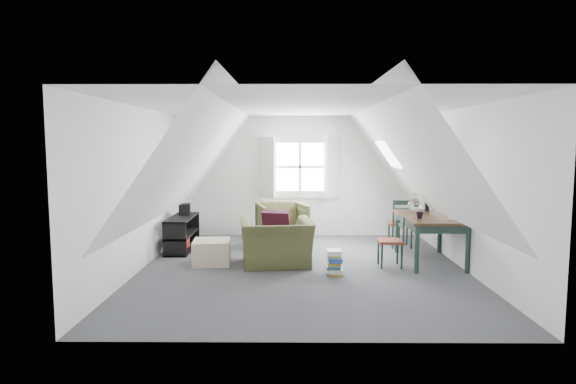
{
  "coord_description": "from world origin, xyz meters",
  "views": [
    {
      "loc": [
        -0.17,
        -7.3,
        1.96
      ],
      "look_at": [
        -0.23,
        0.6,
        1.14
      ],
      "focal_mm": 30.0,
      "sensor_mm": 36.0,
      "label": 1
    }
  ],
  "objects_px": {
    "dining_table": "(430,222)",
    "magazine_stack": "(334,262)",
    "dining_chair_far": "(401,222)",
    "media_shelf": "(182,235)",
    "dining_chair_near": "(392,240)",
    "armchair_far": "(282,245)",
    "armchair_near": "(276,265)",
    "ottoman": "(212,252)"
  },
  "relations": [
    {
      "from": "armchair_far",
      "to": "magazine_stack",
      "type": "relative_size",
      "value": 2.45
    },
    {
      "from": "dining_chair_near",
      "to": "magazine_stack",
      "type": "relative_size",
      "value": 2.21
    },
    {
      "from": "media_shelf",
      "to": "magazine_stack",
      "type": "bearing_deg",
      "value": -31.32
    },
    {
      "from": "dining_table",
      "to": "armchair_far",
      "type": "bearing_deg",
      "value": 151.42
    },
    {
      "from": "armchair_near",
      "to": "dining_table",
      "type": "height_order",
      "value": "dining_table"
    },
    {
      "from": "media_shelf",
      "to": "dining_chair_near",
      "type": "bearing_deg",
      "value": -17.63
    },
    {
      "from": "dining_table",
      "to": "media_shelf",
      "type": "bearing_deg",
      "value": 168.23
    },
    {
      "from": "armchair_near",
      "to": "ottoman",
      "type": "distance_m",
      "value": 1.07
    },
    {
      "from": "armchair_near",
      "to": "media_shelf",
      "type": "distance_m",
      "value": 2.06
    },
    {
      "from": "dining_chair_near",
      "to": "magazine_stack",
      "type": "height_order",
      "value": "dining_chair_near"
    },
    {
      "from": "armchair_far",
      "to": "media_shelf",
      "type": "height_order",
      "value": "media_shelf"
    },
    {
      "from": "armchair_near",
      "to": "dining_chair_near",
      "type": "xyz_separation_m",
      "value": [
        1.83,
        -0.08,
        0.42
      ]
    },
    {
      "from": "ottoman",
      "to": "dining_chair_far",
      "type": "xyz_separation_m",
      "value": [
        3.33,
        1.26,
        0.28
      ]
    },
    {
      "from": "ottoman",
      "to": "dining_chair_far",
      "type": "bearing_deg",
      "value": 20.74
    },
    {
      "from": "dining_chair_far",
      "to": "magazine_stack",
      "type": "relative_size",
      "value": 2.48
    },
    {
      "from": "dining_chair_far",
      "to": "media_shelf",
      "type": "height_order",
      "value": "dining_chair_far"
    },
    {
      "from": "armchair_near",
      "to": "armchair_far",
      "type": "distance_m",
      "value": 1.51
    },
    {
      "from": "dining_table",
      "to": "media_shelf",
      "type": "relative_size",
      "value": 1.28
    },
    {
      "from": "dining_table",
      "to": "dining_chair_far",
      "type": "xyz_separation_m",
      "value": [
        -0.22,
        1.11,
        -0.19
      ]
    },
    {
      "from": "dining_table",
      "to": "ottoman",
      "type": "bearing_deg",
      "value": -178.46
    },
    {
      "from": "armchair_near",
      "to": "ottoman",
      "type": "relative_size",
      "value": 1.92
    },
    {
      "from": "ottoman",
      "to": "magazine_stack",
      "type": "distance_m",
      "value": 2.03
    },
    {
      "from": "media_shelf",
      "to": "magazine_stack",
      "type": "relative_size",
      "value": 3.27
    },
    {
      "from": "dining_table",
      "to": "magazine_stack",
      "type": "height_order",
      "value": "dining_table"
    },
    {
      "from": "armchair_near",
      "to": "dining_chair_far",
      "type": "relative_size",
      "value": 1.23
    },
    {
      "from": "armchair_far",
      "to": "dining_table",
      "type": "xyz_separation_m",
      "value": [
        2.45,
        -1.28,
        0.67
      ]
    },
    {
      "from": "armchair_far",
      "to": "dining_chair_far",
      "type": "bearing_deg",
      "value": -19.57
    },
    {
      "from": "dining_chair_far",
      "to": "media_shelf",
      "type": "xyz_separation_m",
      "value": [
        -4.04,
        -0.29,
        -0.2
      ]
    },
    {
      "from": "armchair_far",
      "to": "media_shelf",
      "type": "relative_size",
      "value": 0.75
    },
    {
      "from": "armchair_far",
      "to": "media_shelf",
      "type": "xyz_separation_m",
      "value": [
        -1.81,
        -0.47,
        0.28
      ]
    },
    {
      "from": "dining_chair_far",
      "to": "dining_chair_near",
      "type": "xyz_separation_m",
      "value": [
        -0.45,
        -1.41,
        -0.05
      ]
    },
    {
      "from": "ottoman",
      "to": "dining_table",
      "type": "bearing_deg",
      "value": 2.46
    },
    {
      "from": "dining_chair_near",
      "to": "ottoman",
      "type": "bearing_deg",
      "value": -74.99
    },
    {
      "from": "ottoman",
      "to": "dining_chair_near",
      "type": "distance_m",
      "value": 2.89
    },
    {
      "from": "magazine_stack",
      "to": "dining_table",
      "type": "bearing_deg",
      "value": 25.39
    },
    {
      "from": "armchair_far",
      "to": "dining_table",
      "type": "height_order",
      "value": "dining_table"
    },
    {
      "from": "magazine_stack",
      "to": "dining_chair_far",
      "type": "bearing_deg",
      "value": 53.32
    },
    {
      "from": "dining_chair_far",
      "to": "magazine_stack",
      "type": "height_order",
      "value": "dining_chair_far"
    },
    {
      "from": "ottoman",
      "to": "media_shelf",
      "type": "distance_m",
      "value": 1.2
    },
    {
      "from": "armchair_far",
      "to": "magazine_stack",
      "type": "xyz_separation_m",
      "value": [
        0.83,
        -2.05,
        0.18
      ]
    },
    {
      "from": "armchair_near",
      "to": "media_shelf",
      "type": "bearing_deg",
      "value": -37.32
    },
    {
      "from": "armchair_far",
      "to": "media_shelf",
      "type": "bearing_deg",
      "value": 179.32
    }
  ]
}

